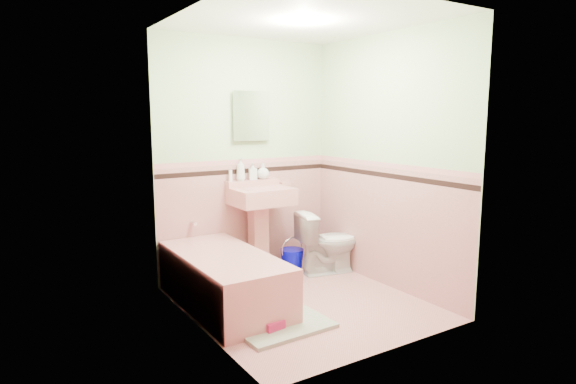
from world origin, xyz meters
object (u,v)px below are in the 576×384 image
medicine_cabinet (250,116)px  toilet (328,242)px  sink (261,233)px  shoe (275,325)px  soap_bottle_right (263,171)px  soap_bottle_left (241,169)px  bucket (292,261)px  bathtub (224,281)px  soap_bottle_mid (253,171)px

medicine_cabinet → toilet: medicine_cabinet is taller
medicine_cabinet → toilet: 1.59m
medicine_cabinet → sink: bearing=-90.0°
medicine_cabinet → shoe: medicine_cabinet is taller
medicine_cabinet → soap_bottle_right: medicine_cabinet is taller
sink → soap_bottle_left: 0.70m
soap_bottle_right → bucket: (0.23, -0.23, -0.98)m
bathtub → toilet: 1.39m
bucket → shoe: bucket is taller
medicine_cabinet → bathtub: bearing=-132.6°
medicine_cabinet → soap_bottle_mid: size_ratio=2.57×
medicine_cabinet → toilet: bearing=-34.7°
toilet → medicine_cabinet: bearing=66.4°
medicine_cabinet → bucket: medicine_cabinet is taller
bucket → soap_bottle_right: bearing=135.2°
sink → toilet: sink is taller
medicine_cabinet → shoe: size_ratio=2.84×
bathtub → soap_bottle_left: soap_bottle_left is taller
soap_bottle_left → bucket: soap_bottle_left is taller
bathtub → medicine_cabinet: (0.68, 0.74, 1.47)m
sink → bucket: (0.36, -0.05, -0.35)m
sink → bucket: size_ratio=3.73×
sink → soap_bottle_mid: soap_bottle_mid is taller
soap_bottle_left → soap_bottle_mid: 0.15m
medicine_cabinet → soap_bottle_left: 0.57m
soap_bottle_left → soap_bottle_right: 0.27m
sink → soap_bottle_left: (-0.14, 0.18, 0.66)m
sink → shoe: size_ratio=5.82×
toilet → bucket: bearing=67.6°
bathtub → toilet: bearing=11.0°
soap_bottle_mid → soap_bottle_right: 0.12m
medicine_cabinet → soap_bottle_right: bearing=-13.2°
soap_bottle_mid → bucket: (0.35, -0.23, -0.99)m
shoe → bathtub: bearing=89.5°
bucket → toilet: bearing=-33.4°
soap_bottle_right → medicine_cabinet: bearing=166.8°
soap_bottle_mid → toilet: 1.12m
soap_bottle_right → bucket: bearing=-44.8°
soap_bottle_right → shoe: bearing=-116.4°
bathtub → shoe: size_ratio=9.09×
bathtub → bucket: (1.04, 0.48, -0.10)m
bathtub → sink: bearing=37.9°
sink → soap_bottle_right: (0.13, 0.18, 0.63)m
soap_bottle_right → toilet: bearing=-38.6°
bathtub → soap_bottle_left: bearing=52.8°
bathtub → soap_bottle_left: size_ratio=6.33×
sink → soap_bottle_left: soap_bottle_left is taller
soap_bottle_mid → bucket: bearing=-32.9°
soap_bottle_right → shoe: 1.92m
bathtub → soap_bottle_right: soap_bottle_right is taller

